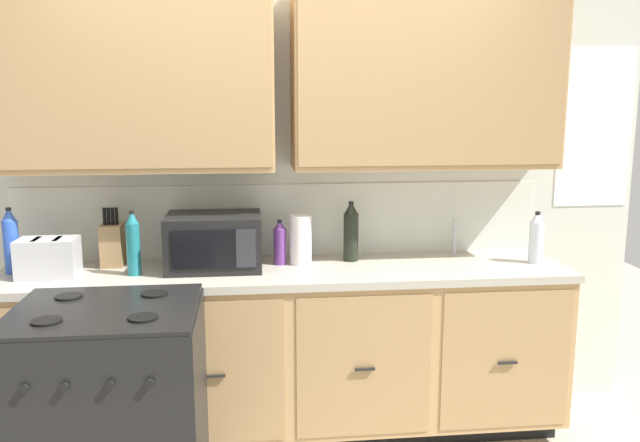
# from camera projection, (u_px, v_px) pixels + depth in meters

# --- Properties ---
(wall_unit) EXTENTS (4.09, 0.40, 2.57)m
(wall_unit) POSITION_uv_depth(u_px,v_px,m) (283.00, 121.00, 3.41)
(wall_unit) COLOR silver
(wall_unit) RESTS_ON ground_plane
(counter_run) EXTENTS (2.92, 0.64, 0.92)m
(counter_run) POSITION_uv_depth(u_px,v_px,m) (287.00, 350.00, 3.43)
(counter_run) COLOR black
(counter_run) RESTS_ON ground_plane
(stove_range) EXTENTS (0.76, 0.68, 0.95)m
(stove_range) POSITION_uv_depth(u_px,v_px,m) (111.00, 415.00, 2.73)
(stove_range) COLOR black
(stove_range) RESTS_ON ground_plane
(microwave) EXTENTS (0.48, 0.37, 0.28)m
(microwave) POSITION_uv_depth(u_px,v_px,m) (214.00, 241.00, 3.33)
(microwave) COLOR black
(microwave) RESTS_ON counter_run
(toaster) EXTENTS (0.28, 0.18, 0.19)m
(toaster) POSITION_uv_depth(u_px,v_px,m) (48.00, 258.00, 3.17)
(toaster) COLOR #B7B7BC
(toaster) RESTS_ON counter_run
(knife_block) EXTENTS (0.11, 0.14, 0.31)m
(knife_block) POSITION_uv_depth(u_px,v_px,m) (113.00, 244.00, 3.38)
(knife_block) COLOR #9C794E
(knife_block) RESTS_ON counter_run
(sink_faucet) EXTENTS (0.02, 0.02, 0.20)m
(sink_faucet) POSITION_uv_depth(u_px,v_px,m) (454.00, 237.00, 3.64)
(sink_faucet) COLOR #B2B5BA
(sink_faucet) RESTS_ON counter_run
(paper_towel_roll) EXTENTS (0.12, 0.12, 0.26)m
(paper_towel_roll) POSITION_uv_depth(u_px,v_px,m) (301.00, 240.00, 3.42)
(paper_towel_roll) COLOR white
(paper_towel_roll) RESTS_ON counter_run
(bottle_teal) EXTENTS (0.07, 0.07, 0.32)m
(bottle_teal) POSITION_uv_depth(u_px,v_px,m) (133.00, 244.00, 3.19)
(bottle_teal) COLOR #1E707A
(bottle_teal) RESTS_ON counter_run
(bottle_clear) EXTENTS (0.08, 0.08, 0.28)m
(bottle_clear) POSITION_uv_depth(u_px,v_px,m) (536.00, 238.00, 3.44)
(bottle_clear) COLOR silver
(bottle_clear) RESTS_ON counter_run
(bottle_dark) EXTENTS (0.08, 0.08, 0.32)m
(bottle_dark) POSITION_uv_depth(u_px,v_px,m) (351.00, 232.00, 3.49)
(bottle_dark) COLOR black
(bottle_dark) RESTS_ON counter_run
(bottle_violet) EXTENTS (0.07, 0.07, 0.24)m
(bottle_violet) POSITION_uv_depth(u_px,v_px,m) (280.00, 243.00, 3.42)
(bottle_violet) COLOR #663384
(bottle_violet) RESTS_ON counter_run
(bottle_blue) EXTENTS (0.08, 0.08, 0.33)m
(bottle_blue) POSITION_uv_depth(u_px,v_px,m) (11.00, 241.00, 3.23)
(bottle_blue) COLOR blue
(bottle_blue) RESTS_ON counter_run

